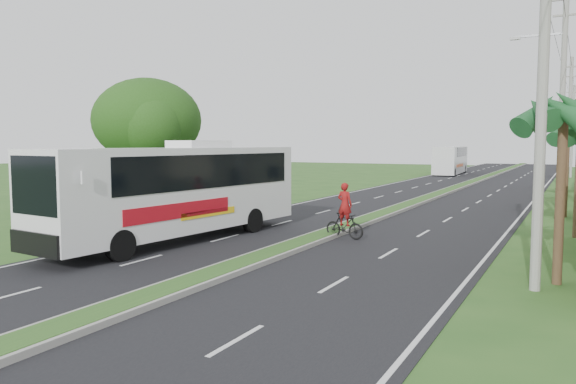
% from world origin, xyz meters
% --- Properties ---
extents(ground, '(180.00, 180.00, 0.00)m').
position_xyz_m(ground, '(0.00, 0.00, 0.00)').
color(ground, '#2A521E').
rests_on(ground, ground).
extents(road_asphalt, '(14.00, 160.00, 0.02)m').
position_xyz_m(road_asphalt, '(0.00, 20.00, 0.01)').
color(road_asphalt, black).
rests_on(road_asphalt, ground).
extents(median_strip, '(1.20, 160.00, 0.18)m').
position_xyz_m(median_strip, '(0.00, 20.00, 0.10)').
color(median_strip, gray).
rests_on(median_strip, ground).
extents(lane_edge_left, '(0.12, 160.00, 0.01)m').
position_xyz_m(lane_edge_left, '(-6.70, 20.00, 0.00)').
color(lane_edge_left, silver).
rests_on(lane_edge_left, ground).
extents(lane_edge_right, '(0.12, 160.00, 0.01)m').
position_xyz_m(lane_edge_right, '(6.70, 20.00, 0.00)').
color(lane_edge_right, silver).
rests_on(lane_edge_right, ground).
extents(palm_verge_a, '(2.40, 2.40, 5.45)m').
position_xyz_m(palm_verge_a, '(9.00, 3.00, 4.74)').
color(palm_verge_a, '#473321').
rests_on(palm_verge_a, ground).
extents(palm_verge_c, '(2.40, 2.40, 5.85)m').
position_xyz_m(palm_verge_c, '(8.80, 19.00, 5.12)').
color(palm_verge_c, '#473321').
rests_on(palm_verge_c, ground).
extents(shade_tree, '(6.30, 6.00, 7.54)m').
position_xyz_m(shade_tree, '(-12.11, 10.02, 5.03)').
color(shade_tree, '#473321').
rests_on(shade_tree, ground).
extents(utility_pole_a, '(1.60, 0.28, 11.00)m').
position_xyz_m(utility_pole_a, '(8.50, 2.00, 5.67)').
color(utility_pole_a, gray).
rests_on(utility_pole_a, ground).
extents(utility_pole_b, '(3.20, 0.28, 12.00)m').
position_xyz_m(utility_pole_b, '(8.47, 18.00, 6.26)').
color(utility_pole_b, gray).
rests_on(utility_pole_b, ground).
extents(utility_pole_c, '(1.60, 0.28, 11.00)m').
position_xyz_m(utility_pole_c, '(8.50, 38.00, 5.67)').
color(utility_pole_c, gray).
rests_on(utility_pole_c, ground).
extents(utility_pole_d, '(1.60, 0.28, 10.50)m').
position_xyz_m(utility_pole_d, '(8.50, 58.00, 5.42)').
color(utility_pole_d, gray).
rests_on(utility_pole_d, ground).
extents(coach_bus_main, '(3.87, 12.75, 4.06)m').
position_xyz_m(coach_bus_main, '(-4.80, 3.71, 2.23)').
color(coach_bus_main, white).
rests_on(coach_bus_main, ground).
extents(coach_bus_far, '(3.24, 12.14, 3.50)m').
position_xyz_m(coach_bus_far, '(-5.17, 58.50, 1.99)').
color(coach_bus_far, silver).
rests_on(coach_bus_far, ground).
extents(motorcyclist, '(1.82, 0.78, 2.33)m').
position_xyz_m(motorcyclist, '(0.93, 7.20, 0.85)').
color(motorcyclist, black).
rests_on(motorcyclist, ground).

